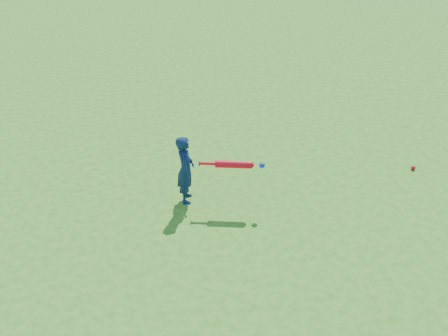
% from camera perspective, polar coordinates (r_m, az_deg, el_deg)
% --- Properties ---
extents(ground, '(80.00, 80.00, 0.00)m').
position_cam_1_polar(ground, '(6.46, 3.03, -5.19)').
color(ground, '#2C6A19').
rests_on(ground, ground).
extents(child, '(0.28, 0.38, 0.95)m').
position_cam_1_polar(child, '(6.46, -4.43, -0.16)').
color(child, '#0E1E45').
rests_on(child, ground).
extents(ground_ball_red, '(0.07, 0.07, 0.07)m').
position_cam_1_polar(ground_ball_red, '(7.83, 20.82, 0.03)').
color(ground_ball_red, red).
rests_on(ground_ball_red, ground).
extents(bat_swing, '(0.82, 0.28, 0.10)m').
position_cam_1_polar(bat_swing, '(6.30, 1.35, 0.41)').
color(bat_swing, red).
rests_on(bat_swing, ground).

